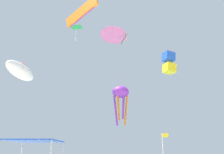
# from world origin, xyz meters

# --- Properties ---
(canopy_tent) EXTENTS (2.61, 3.35, 2.58)m
(canopy_tent) POSITION_xyz_m (-5.34, -1.04, 2.44)
(canopy_tent) COLOR #B2B2B7
(canopy_tent) RESTS_ON ground
(banner_flag) EXTENTS (0.61, 0.06, 3.59)m
(banner_flag) POSITION_xyz_m (3.67, 7.38, 2.17)
(banner_flag) COLOR silver
(banner_flag) RESTS_ON ground
(kite_diamond_green) EXTENTS (2.06, 2.04, 2.66)m
(kite_diamond_green) POSITION_xyz_m (-6.65, 19.32, 21.32)
(kite_diamond_green) COLOR green
(kite_octopus_purple) EXTENTS (3.41, 3.41, 5.78)m
(kite_octopus_purple) POSITION_xyz_m (0.47, 18.75, 10.09)
(kite_octopus_purple) COLOR purple
(kite_parafoil_orange) EXTENTS (4.57, 3.58, 3.32)m
(kite_parafoil_orange) POSITION_xyz_m (-4.83, 11.56, 19.15)
(kite_parafoil_orange) COLOR orange
(kite_box_blue) EXTENTS (2.04, 1.96, 3.28)m
(kite_box_blue) POSITION_xyz_m (7.70, 17.74, 14.66)
(kite_box_blue) COLOR blue
(kite_delta_pink) EXTENTS (6.86, 6.88, 4.18)m
(kite_delta_pink) POSITION_xyz_m (-0.36, 23.18, 22.44)
(kite_delta_pink) COLOR pink
(kite_inflatable_white) EXTENTS (2.37, 5.01, 1.93)m
(kite_inflatable_white) POSITION_xyz_m (-10.01, 7.35, 9.57)
(kite_inflatable_white) COLOR white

